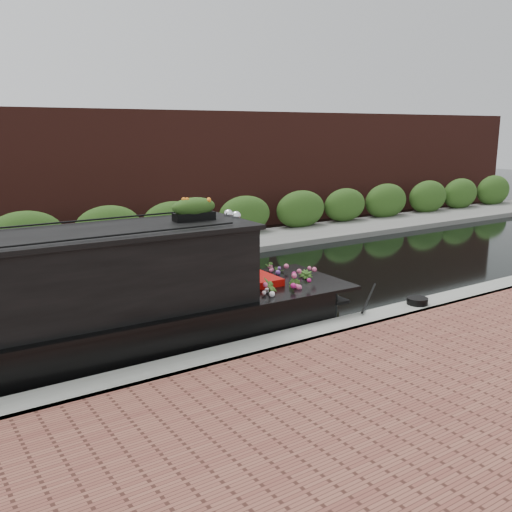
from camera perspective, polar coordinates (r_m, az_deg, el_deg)
ground at (r=11.75m, az=-6.38°, el=-4.41°), size 80.00×80.00×0.00m
near_bank_coping at (r=9.10m, az=3.38°, el=-9.52°), size 40.00×0.60×0.50m
near_bank_pavers at (r=6.85m, az=23.41°, el=-18.57°), size 40.00×7.00×0.50m
far_bank_path at (r=15.48m, az=-13.56°, el=-0.51°), size 40.00×2.40×0.34m
far_hedge at (r=16.31m, az=-14.66°, el=0.09°), size 40.00×1.10×2.80m
far_brick_wall at (r=18.28m, az=-16.84°, el=1.29°), size 40.00×1.00×8.00m
narrowboat at (r=8.65m, az=-24.24°, el=-6.51°), size 10.95×2.26×2.55m
rope_fender at (r=11.28m, az=7.11°, el=-4.29°), size 0.33×0.37×0.33m
coiled_mooring_rope at (r=10.99m, az=15.83°, el=-4.35°), size 0.39×0.39×0.12m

